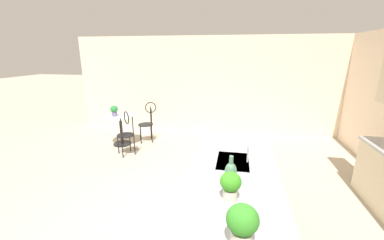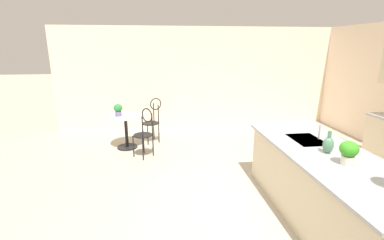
% 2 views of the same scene
% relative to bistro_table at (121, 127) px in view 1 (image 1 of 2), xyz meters
% --- Properties ---
extents(ground_plane, '(40.00, 40.00, 0.00)m').
position_rel_bistro_table_xyz_m(ground_plane, '(2.69, 1.95, -0.45)').
color(ground_plane, '#B2A893').
extents(wall_left_window, '(0.12, 7.80, 2.70)m').
position_rel_bistro_table_xyz_m(wall_left_window, '(-1.57, 1.95, 0.90)').
color(wall_left_window, beige).
rests_on(wall_left_window, ground).
extents(kitchen_island, '(2.80, 1.06, 0.92)m').
position_rel_bistro_table_xyz_m(kitchen_island, '(2.98, 2.80, 0.02)').
color(kitchen_island, beige).
rests_on(kitchen_island, ground).
extents(bistro_table, '(0.80, 0.80, 0.74)m').
position_rel_bistro_table_xyz_m(bistro_table, '(0.00, 0.00, 0.00)').
color(bistro_table, black).
rests_on(bistro_table, ground).
extents(chair_near_window, '(0.54, 0.54, 1.04)m').
position_rel_bistro_table_xyz_m(chair_near_window, '(0.59, 0.43, 0.13)').
color(chair_near_window, black).
rests_on(chair_near_window, ground).
extents(chair_by_island, '(0.51, 0.52, 1.04)m').
position_rel_bistro_table_xyz_m(chair_by_island, '(-0.34, 0.58, 0.13)').
color(chair_by_island, black).
rests_on(chair_by_island, ground).
extents(sink_faucet, '(0.02, 0.02, 0.22)m').
position_rel_bistro_table_xyz_m(sink_faucet, '(2.44, 2.98, 0.58)').
color(sink_faucet, '#B2B5BA').
rests_on(sink_faucet, kitchen_island).
extents(potted_plant_on_table, '(0.19, 0.19, 0.26)m').
position_rel_bistro_table_xyz_m(potted_plant_on_table, '(0.01, -0.14, 0.44)').
color(potted_plant_on_table, '#7A669E').
rests_on(potted_plant_on_table, bistro_table).
extents(potted_plant_counter_far, '(0.23, 0.23, 0.33)m').
position_rel_bistro_table_xyz_m(potted_plant_counter_far, '(3.84, 2.89, 0.66)').
color(potted_plant_counter_far, beige).
rests_on(potted_plant_counter_far, kitchen_island).
extents(potted_plant_counter_near, '(0.20, 0.20, 0.28)m').
position_rel_bistro_table_xyz_m(potted_plant_counter_near, '(3.29, 2.79, 0.63)').
color(potted_plant_counter_near, beige).
rests_on(potted_plant_counter_near, kitchen_island).
extents(vase_on_counter, '(0.13, 0.13, 0.29)m').
position_rel_bistro_table_xyz_m(vase_on_counter, '(2.94, 2.78, 0.58)').
color(vase_on_counter, '#4C7A5B').
rests_on(vase_on_counter, kitchen_island).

